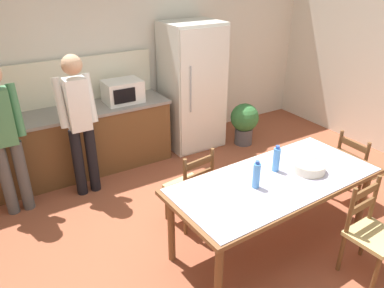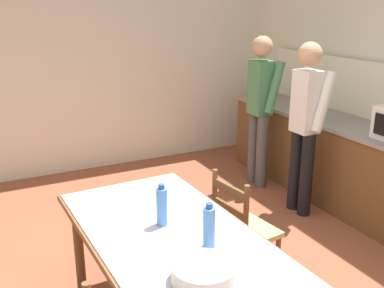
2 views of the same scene
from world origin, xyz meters
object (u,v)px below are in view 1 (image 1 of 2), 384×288
at_px(person_at_sink, 4,134).
at_px(potted_plant, 244,121).
at_px(microwave, 123,91).
at_px(dining_table, 275,186).
at_px(bottle_near_centre, 256,175).
at_px(chair_head_end, 356,171).
at_px(bottle_off_centre, 276,159).
at_px(chair_side_far_left, 191,188).
at_px(serving_bowl, 309,166).
at_px(refrigerator, 192,87).
at_px(chair_side_near_right, 371,233).
at_px(person_at_counter, 79,120).

relative_size(person_at_sink, potted_plant, 2.61).
xyz_separation_m(microwave, dining_table, (0.53, -2.47, -0.34)).
distance_m(bottle_near_centre, person_at_sink, 2.70).
relative_size(chair_head_end, person_at_sink, 0.52).
bearing_deg(bottle_off_centre, chair_side_far_left, 134.01).
bearing_deg(person_at_sink, serving_bowl, -129.57).
xyz_separation_m(refrigerator, chair_head_end, (0.77, -2.40, -0.50)).
xyz_separation_m(bottle_near_centre, potted_plant, (1.53, 2.03, -0.52)).
height_order(refrigerator, person_at_sink, refrigerator).
bearing_deg(refrigerator, chair_side_near_right, -91.22).
xyz_separation_m(bottle_off_centre, chair_side_far_left, (-0.60, 0.62, -0.47)).
distance_m(refrigerator, dining_table, 2.53).
xyz_separation_m(chair_head_end, person_at_counter, (-2.62, 1.90, 0.54)).
bearing_deg(dining_table, potted_plant, 58.03).
bearing_deg(refrigerator, bottle_near_centre, -108.63).
bearing_deg(bottle_near_centre, dining_table, 2.30).
distance_m(chair_head_end, person_at_sink, 3.96).
xyz_separation_m(refrigerator, dining_table, (-0.57, -2.45, -0.24)).
distance_m(serving_bowl, chair_side_near_right, 0.80).
bearing_deg(serving_bowl, chair_head_end, 6.59).
xyz_separation_m(chair_head_end, person_at_sink, (-3.42, 1.92, 0.54)).
xyz_separation_m(refrigerator, chair_side_far_left, (-1.07, -1.71, -0.50)).
distance_m(refrigerator, person_at_sink, 2.70).
height_order(microwave, bottle_near_centre, microwave).
bearing_deg(chair_head_end, bottle_off_centre, 89.07).
height_order(bottle_off_centre, serving_bowl, bottle_off_centre).
distance_m(chair_head_end, potted_plant, 1.97).
distance_m(dining_table, chair_side_near_right, 0.93).
relative_size(bottle_off_centre, chair_side_near_right, 0.30).
bearing_deg(dining_table, person_at_counter, 123.27).
xyz_separation_m(microwave, person_at_counter, (-0.75, -0.52, -0.07)).
xyz_separation_m(dining_table, bottle_off_centre, (0.10, 0.12, 0.20)).
bearing_deg(person_at_sink, chair_side_near_right, -136.36).
height_order(microwave, chair_head_end, microwave).
bearing_deg(potted_plant, chair_side_near_right, -105.43).
xyz_separation_m(dining_table, serving_bowl, (0.37, -0.06, 0.13)).
xyz_separation_m(refrigerator, bottle_near_centre, (-0.83, -2.46, -0.03)).
distance_m(bottle_near_centre, serving_bowl, 0.64).
bearing_deg(chair_side_far_left, serving_bowl, 129.59).
bearing_deg(person_at_sink, refrigerator, -79.76).
height_order(person_at_counter, potted_plant, person_at_counter).
distance_m(microwave, chair_side_near_right, 3.43).
height_order(bottle_near_centre, bottle_off_centre, same).
bearing_deg(dining_table, chair_side_far_left, 123.94).
xyz_separation_m(chair_side_near_right, person_at_sink, (-2.59, 2.71, 0.54)).
relative_size(bottle_off_centre, serving_bowl, 0.84).
bearing_deg(bottle_near_centre, chair_side_near_right, -43.71).
xyz_separation_m(serving_bowl, chair_head_end, (0.97, 0.11, -0.39)).
relative_size(refrigerator, bottle_near_centre, 6.98).
bearing_deg(bottle_off_centre, dining_table, -129.61).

